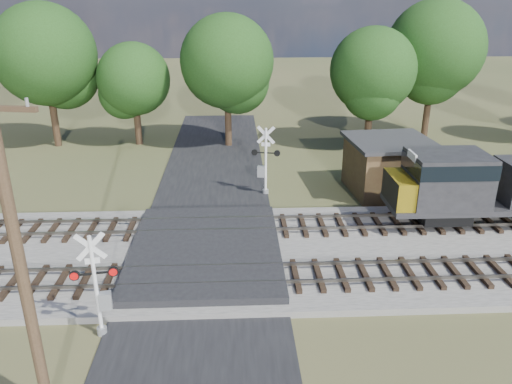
{
  "coord_description": "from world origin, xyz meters",
  "views": [
    {
      "loc": [
        1.43,
        -20.53,
        11.7
      ],
      "look_at": [
        2.46,
        2.0,
        2.71
      ],
      "focal_mm": 35.0,
      "sensor_mm": 36.0,
      "label": 1
    }
  ],
  "objects_px": {
    "utility_pole": "(19,258)",
    "equipment_shed": "(388,166)",
    "crossing_signal_near": "(99,294)",
    "crossing_signal_far": "(264,167)"
  },
  "relations": [
    {
      "from": "utility_pole",
      "to": "equipment_shed",
      "type": "xyz_separation_m",
      "value": [
        15.32,
        17.32,
        -3.52
      ]
    },
    {
      "from": "crossing_signal_near",
      "to": "crossing_signal_far",
      "type": "height_order",
      "value": "crossing_signal_far"
    },
    {
      "from": "utility_pole",
      "to": "equipment_shed",
      "type": "height_order",
      "value": "utility_pole"
    },
    {
      "from": "crossing_signal_far",
      "to": "utility_pole",
      "type": "height_order",
      "value": "utility_pole"
    },
    {
      "from": "crossing_signal_far",
      "to": "equipment_shed",
      "type": "bearing_deg",
      "value": -167.97
    },
    {
      "from": "crossing_signal_near",
      "to": "equipment_shed",
      "type": "xyz_separation_m",
      "value": [
        14.51,
        13.68,
        -0.02
      ]
    },
    {
      "from": "crossing_signal_near",
      "to": "utility_pole",
      "type": "height_order",
      "value": "utility_pole"
    },
    {
      "from": "crossing_signal_far",
      "to": "crossing_signal_near",
      "type": "bearing_deg",
      "value": 74.79
    },
    {
      "from": "crossing_signal_near",
      "to": "crossing_signal_far",
      "type": "distance_m",
      "value": 15.14
    },
    {
      "from": "crossing_signal_far",
      "to": "utility_pole",
      "type": "relative_size",
      "value": 0.44
    }
  ]
}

